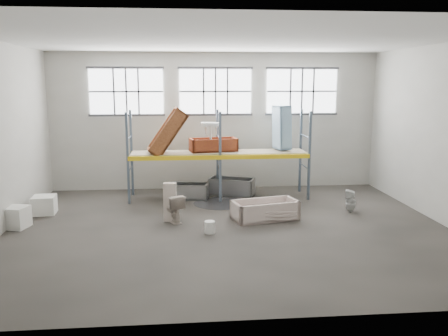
{
  "coord_description": "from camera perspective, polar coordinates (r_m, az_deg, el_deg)",
  "views": [
    {
      "loc": [
        -1.24,
        -12.16,
        3.95
      ],
      "look_at": [
        0.0,
        1.5,
        1.4
      ],
      "focal_mm": 37.34,
      "sensor_mm": 36.0,
      "label": 1
    }
  ],
  "objects": [
    {
      "name": "ceiling",
      "position": [
        12.27,
        0.66,
        15.67
      ],
      "size": [
        12.0,
        10.0,
        0.1
      ],
      "primitive_type": "cube",
      "color": "silver",
      "rests_on": "ground"
    },
    {
      "name": "wet_patch",
      "position": [
        15.43,
        -0.4,
        -4.3
      ],
      "size": [
        1.8,
        1.8,
        0.0
      ],
      "primitive_type": "cylinder",
      "color": "black",
      "rests_on": "floor"
    },
    {
      "name": "wall_front",
      "position": [
        7.36,
        4.6,
        -0.85
      ],
      "size": [
        12.0,
        0.1,
        5.0
      ],
      "primitive_type": "cube",
      "color": "#BAB8AB",
      "rests_on": "ground"
    },
    {
      "name": "rack_upright_ma",
      "position": [
        15.31,
        -0.47,
        1.32
      ],
      "size": [
        0.08,
        0.08,
        3.0
      ],
      "primitive_type": "cube",
      "color": "slate",
      "rests_on": "floor"
    },
    {
      "name": "blue_tub_upright",
      "position": [
        16.26,
        7.08,
        4.96
      ],
      "size": [
        0.62,
        0.79,
        1.51
      ],
      "primitive_type": null,
      "rotation": [
        0.0,
        1.54,
        0.23
      ],
      "color": "#8DB6D5",
      "rests_on": "shelf_deck"
    },
    {
      "name": "wall_back",
      "position": [
        17.32,
        -1.06,
        5.72
      ],
      "size": [
        12.0,
        0.1,
        5.0
      ],
      "primitive_type": "cube",
      "color": "#A6A499",
      "rests_on": "ground"
    },
    {
      "name": "carton_near",
      "position": [
        14.05,
        -24.25,
        -5.51
      ],
      "size": [
        0.81,
        0.74,
        0.59
      ],
      "primitive_type": "cube",
      "rotation": [
        0.0,
        0.0,
        -0.26
      ],
      "color": "silver",
      "rests_on": "floor"
    },
    {
      "name": "rust_tub_tilted",
      "position": [
        15.64,
        -6.91,
        4.38
      ],
      "size": [
        1.45,
        0.93,
        1.68
      ],
      "primitive_type": null,
      "rotation": [
        0.0,
        -0.96,
        0.1
      ],
      "color": "#9C5E2D",
      "rests_on": "shelf_deck"
    },
    {
      "name": "rack_beam_back",
      "position": [
        16.49,
        -0.81,
        1.98
      ],
      "size": [
        6.0,
        0.1,
        0.14
      ],
      "primitive_type": "cube",
      "color": "yellow",
      "rests_on": "floor"
    },
    {
      "name": "sink_on_shelf",
      "position": [
        15.56,
        -1.64,
        3.68
      ],
      "size": [
        0.72,
        0.6,
        0.57
      ],
      "primitive_type": "imported",
      "rotation": [
        0.0,
        0.0,
        -0.17
      ],
      "color": "silver",
      "rests_on": "rust_tub_flat"
    },
    {
      "name": "carton_far",
      "position": [
        15.16,
        -21.14,
        -4.23
      ],
      "size": [
        0.71,
        0.71,
        0.55
      ],
      "primitive_type": "cube",
      "rotation": [
        0.0,
        0.0,
        0.08
      ],
      "color": "silver",
      "rests_on": "floor"
    },
    {
      "name": "toilet_white",
      "position": [
        14.83,
        15.23,
        -3.9
      ],
      "size": [
        0.42,
        0.41,
        0.7
      ],
      "primitive_type": "imported",
      "rotation": [
        0.0,
        0.0,
        -1.97
      ],
      "color": "silver",
      "rests_on": "floor"
    },
    {
      "name": "rack_upright_ra",
      "position": [
        15.84,
        10.41,
        1.46
      ],
      "size": [
        0.08,
        0.08,
        3.0
      ],
      "primitive_type": "cube",
      "color": "slate",
      "rests_on": "floor"
    },
    {
      "name": "wall_right",
      "position": [
        14.25,
        25.67,
        3.65
      ],
      "size": [
        0.1,
        10.0,
        5.0
      ],
      "primitive_type": "cube",
      "color": "#9C9A90",
      "rests_on": "ground"
    },
    {
      "name": "rack_upright_lb",
      "position": [
        16.54,
        -11.24,
        1.81
      ],
      "size": [
        0.08,
        0.08,
        3.0
      ],
      "primitive_type": "cube",
      "color": "slate",
      "rests_on": "floor"
    },
    {
      "name": "window_right",
      "position": [
        17.67,
        9.49,
        9.25
      ],
      "size": [
        2.6,
        0.04,
        1.6
      ],
      "primitive_type": "cube",
      "color": "white",
      "rests_on": "wall_back"
    },
    {
      "name": "cistern_tall",
      "position": [
        13.45,
        -6.6,
        -4.15
      ],
      "size": [
        0.39,
        0.28,
        1.11
      ],
      "primitive_type": "cube",
      "rotation": [
        0.0,
        0.0,
        -0.15
      ],
      "color": "beige",
      "rests_on": "floor"
    },
    {
      "name": "window_left",
      "position": [
        17.22,
        -11.87,
        9.14
      ],
      "size": [
        2.6,
        0.04,
        1.6
      ],
      "primitive_type": "cube",
      "color": "white",
      "rests_on": "wall_back"
    },
    {
      "name": "steel_tub_left",
      "position": [
        16.04,
        -4.49,
        -2.82
      ],
      "size": [
        1.49,
        0.87,
        0.51
      ],
      "primitive_type": null,
      "rotation": [
        0.0,
        0.0,
        -0.16
      ],
      "color": "#9DA1A5",
      "rests_on": "floor"
    },
    {
      "name": "rack_upright_mb",
      "position": [
        16.49,
        -0.81,
        1.98
      ],
      "size": [
        0.08,
        0.08,
        3.0
      ],
      "primitive_type": "cube",
      "color": "slate",
      "rests_on": "floor"
    },
    {
      "name": "rack_upright_la",
      "position": [
        15.36,
        -11.7,
        1.13
      ],
      "size": [
        0.08,
        0.08,
        3.0
      ],
      "primitive_type": "cube",
      "color": "slate",
      "rests_on": "floor"
    },
    {
      "name": "rack_upright_rb",
      "position": [
        16.98,
        9.34,
        2.09
      ],
      "size": [
        0.08,
        0.08,
        3.0
      ],
      "primitive_type": "cube",
      "color": "slate",
      "rests_on": "floor"
    },
    {
      "name": "shelf_deck",
      "position": [
        15.89,
        -0.65,
        1.95
      ],
      "size": [
        5.9,
        1.1,
        0.03
      ],
      "primitive_type": "cube",
      "color": "gray",
      "rests_on": "floor"
    },
    {
      "name": "cistern_spare",
      "position": [
        13.39,
        4.42,
        -5.41
      ],
      "size": [
        0.41,
        0.28,
        0.36
      ],
      "primitive_type": "cube",
      "rotation": [
        0.0,
        0.0,
        -0.29
      ],
      "color": "#C1ACA6",
      "rests_on": "bathtub_beige"
    },
    {
      "name": "sink_in_tub",
      "position": [
        13.46,
        2.36,
        -5.83
      ],
      "size": [
        0.54,
        0.54,
        0.16
      ],
      "primitive_type": "imported",
      "rotation": [
        0.0,
        0.0,
        -0.21
      ],
      "color": "beige",
      "rests_on": "bathtub_beige"
    },
    {
      "name": "floor",
      "position": [
        12.86,
        0.61,
        -7.59
      ],
      "size": [
        12.0,
        10.0,
        0.1
      ],
      "primitive_type": "cube",
      "color": "#4A453F",
      "rests_on": "ground"
    },
    {
      "name": "bucket",
      "position": [
        12.41,
        -1.76,
        -7.25
      ],
      "size": [
        0.36,
        0.36,
        0.32
      ],
      "primitive_type": "cylinder",
      "rotation": [
        0.0,
        0.0,
        0.36
      ],
      "color": "white",
      "rests_on": "floor"
    },
    {
      "name": "steel_tub_right",
      "position": [
        16.56,
        0.95,
        -2.25
      ],
      "size": [
        1.73,
        1.23,
        0.58
      ],
      "primitive_type": null,
      "rotation": [
        0.0,
        0.0,
        -0.35
      ],
      "color": "#929499",
      "rests_on": "floor"
    },
    {
      "name": "toilet_beige",
      "position": [
        13.41,
        -6.26,
        -4.87
      ],
      "size": [
        0.74,
        0.9,
        0.8
      ],
      "primitive_type": "imported",
      "rotation": [
        0.0,
        0.0,
        3.57
      ],
      "color": "beige",
      "rests_on": "floor"
    },
    {
      "name": "bathtub_beige",
      "position": [
        13.65,
        5.03,
        -5.13
      ],
      "size": [
        2.02,
        1.29,
        0.55
      ],
      "primitive_type": null,
      "rotation": [
        0.0,
        0.0,
        0.23
      ],
      "color": "beige",
      "rests_on": "floor"
    },
    {
      "name": "window_mid",
      "position": [
        17.15,
        -1.05,
        9.36
      ],
      "size": [
        2.6,
        0.04,
        1.6
      ],
      "primitive_type": "cube",
      "color": "white",
      "rests_on": "wall_back"
    },
    {
      "name": "rack_beam_front",
      "position": [
        15.31,
        -0.47,
        1.32
      ],
      "size": [
        6.0,
        0.1,
        0.14
      ],
      "primitive_type": "cube",
      "color": "yellow",
      "rests_on": "floor"
    },
    {
      "name": "rust_tub_flat",
      "position": [
        15.98,
        -1.31,
        2.87
      ],
      "size": [
        1.69,
        1.0,
        0.45
      ],
      "primitive_type": null,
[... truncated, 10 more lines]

